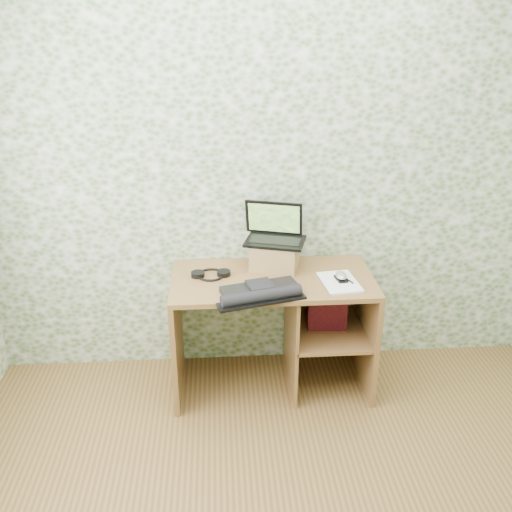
{
  "coord_description": "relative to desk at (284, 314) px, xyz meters",
  "views": [
    {
      "loc": [
        -0.31,
        -1.58,
        2.23
      ],
      "look_at": [
        -0.1,
        1.39,
        0.92
      ],
      "focal_mm": 40.0,
      "sensor_mm": 36.0,
      "label": 1
    }
  ],
  "objects": [
    {
      "name": "pen",
      "position": [
        0.35,
        -0.1,
        0.29
      ],
      "size": [
        0.06,
        0.13,
        0.01
      ],
      "primitive_type": "cylinder",
      "rotation": [
        1.57,
        0.0,
        0.42
      ],
      "color": "black",
      "rests_on": "notepad"
    },
    {
      "name": "riser",
      "position": [
        -0.05,
        0.12,
        0.35
      ],
      "size": [
        0.33,
        0.3,
        0.17
      ],
      "primitive_type": "cube",
      "rotation": [
        0.0,
        0.0,
        -0.29
      ],
      "color": "#9C7546",
      "rests_on": "desk"
    },
    {
      "name": "headphones",
      "position": [
        -0.44,
        0.02,
        0.28
      ],
      "size": [
        0.24,
        0.17,
        0.03
      ],
      "rotation": [
        0.0,
        0.0,
        0.03
      ],
      "color": "black",
      "rests_on": "desk"
    },
    {
      "name": "laptop",
      "position": [
        -0.05,
        0.15,
        0.49
      ],
      "size": [
        0.4,
        0.34,
        0.23
      ],
      "rotation": [
        0.0,
        0.0,
        -0.29
      ],
      "color": "black",
      "rests_on": "riser"
    },
    {
      "name": "mouse",
      "position": [
        0.31,
        -0.11,
        0.3
      ],
      "size": [
        0.08,
        0.11,
        0.03
      ],
      "primitive_type": "ellipsoid",
      "rotation": [
        0.0,
        0.0,
        0.17
      ],
      "color": "#BCBCBE",
      "rests_on": "notepad"
    },
    {
      "name": "keyboard",
      "position": [
        -0.17,
        -0.26,
        0.29
      ],
      "size": [
        0.5,
        0.36,
        0.07
      ],
      "rotation": [
        0.0,
        0.0,
        0.26
      ],
      "color": "black",
      "rests_on": "desk"
    },
    {
      "name": "wall_back",
      "position": [
        -0.08,
        0.28,
        0.82
      ],
      "size": [
        3.5,
        0.0,
        3.5
      ],
      "primitive_type": "plane",
      "rotation": [
        1.57,
        0.0,
        0.0
      ],
      "color": "silver",
      "rests_on": "ground"
    },
    {
      "name": "notepad",
      "position": [
        0.3,
        -0.13,
        0.28
      ],
      "size": [
        0.23,
        0.31,
        0.01
      ],
      "primitive_type": "cube",
      "rotation": [
        0.0,
        0.0,
        0.12
      ],
      "color": "silver",
      "rests_on": "desk"
    },
    {
      "name": "red_box",
      "position": [
        0.26,
        -0.03,
        0.05
      ],
      "size": [
        0.24,
        0.09,
        0.28
      ],
      "primitive_type": "cube",
      "rotation": [
        0.0,
        0.0,
        -0.05
      ],
      "color": "maroon",
      "rests_on": "desk"
    },
    {
      "name": "desk",
      "position": [
        0.0,
        0.0,
        0.0
      ],
      "size": [
        1.2,
        0.6,
        0.75
      ],
      "color": "brown",
      "rests_on": "floor"
    }
  ]
}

